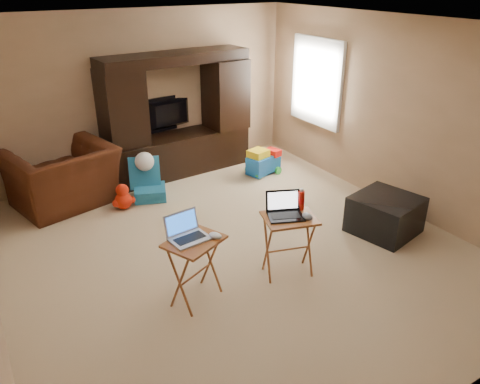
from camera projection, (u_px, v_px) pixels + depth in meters
floor at (231, 247)px, 5.55m from camera, size 5.50×5.50×0.00m
ceiling at (229, 24)px, 4.49m from camera, size 5.50×5.50×0.00m
wall_back at (140, 95)px, 7.15m from camera, size 5.00×0.00×5.00m
wall_front at (453, 276)px, 2.89m from camera, size 5.00×0.00×5.00m
wall_right at (393, 114)px, 6.19m from camera, size 0.00×5.50×5.50m
window_pane at (317, 82)px, 7.32m from camera, size 0.00×1.20×1.20m
window_frame at (316, 82)px, 7.31m from camera, size 0.06×1.14×1.34m
entertainment_center at (177, 115)px, 7.25m from camera, size 2.34×0.72×1.89m
television at (172, 114)px, 7.44m from camera, size 0.97×0.27×0.55m
recliner at (63, 177)px, 6.39m from camera, size 1.51×1.40×0.83m
child_rocker at (149, 179)px, 6.63m from camera, size 0.59×0.62×0.58m
plush_toy at (123, 196)px, 6.37m from camera, size 0.33×0.28×0.37m
push_toy at (263, 161)px, 7.50m from camera, size 0.66×0.55×0.42m
ottoman at (385, 215)px, 5.79m from camera, size 0.87×0.87×0.47m
tray_table_left at (196, 270)px, 4.52m from camera, size 0.65×0.59×0.68m
tray_table_right at (288, 246)px, 4.93m from camera, size 0.62×0.55×0.69m
laptop_left at (189, 229)px, 4.34m from camera, size 0.39×0.33×0.24m
laptop_right at (286, 207)px, 4.73m from camera, size 0.44×0.41×0.24m
mouse_left at (215, 236)px, 4.40m from camera, size 0.13×0.16×0.06m
mouse_right at (307, 216)px, 4.74m from camera, size 0.10×0.15×0.06m
water_bottle at (301, 200)px, 4.89m from camera, size 0.07×0.07×0.21m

